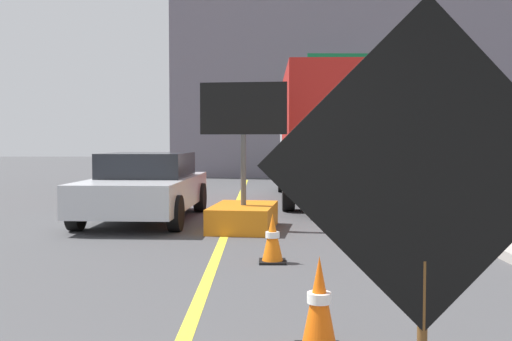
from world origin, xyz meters
name	(u,v)px	position (x,y,z in m)	size (l,w,h in m)	color
lane_center_stripe	(206,283)	(0.00, 6.00, 0.00)	(0.14, 36.00, 0.01)	yellow
roadwork_sign	(425,175)	(1.43, 2.17, 1.47)	(1.63, 0.17, 2.33)	#593819
arrow_board_trailer	(243,203)	(0.30, 10.17, 0.48)	(1.60, 1.92, 2.70)	orange
box_truck	(326,134)	(2.36, 15.17, 1.81)	(2.49, 8.01, 3.34)	black
pickup_car	(146,186)	(-1.75, 11.47, 0.70)	(2.21, 4.58, 1.38)	silver
highway_guide_sign	(360,92)	(4.21, 21.05, 3.42)	(2.79, 0.18, 5.00)	gray
far_building_block	(333,79)	(4.23, 29.53, 4.74)	(15.29, 8.31, 9.49)	slate
traffic_cone_near_sign	(319,305)	(1.09, 3.82, 0.37)	(0.36, 0.36, 0.75)	black
traffic_cone_mid_lane	(273,239)	(0.78, 7.18, 0.32)	(0.36, 0.36, 0.66)	black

